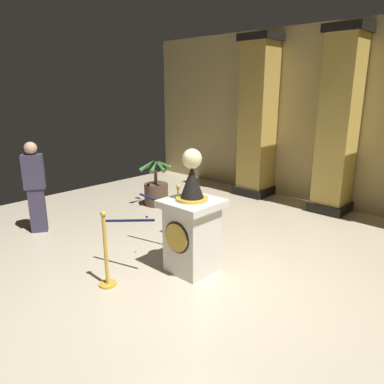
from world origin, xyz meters
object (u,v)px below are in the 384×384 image
Objects in this scene: stanchion_far at (106,260)px; pedestal_clock at (192,226)px; bystander_guest at (35,185)px; potted_palm_left at (156,190)px; stanchion_near at (179,220)px.

pedestal_clock is at bearing 63.74° from stanchion_far.
stanchion_far is 0.64× the size of bystander_guest.
potted_palm_left is (-2.79, 1.77, -0.36)m from pedestal_clock.
pedestal_clock is 1.08× the size of bystander_guest.
potted_palm_left is (-1.79, 1.05, -0.00)m from stanchion_near.
potted_palm_left reaches higher than stanchion_far.
potted_palm_left is 0.65× the size of bystander_guest.
stanchion_near is 0.91× the size of potted_palm_left.
bystander_guest is at bearing -98.07° from potted_palm_left.
potted_palm_left is at bearing 147.52° from pedestal_clock.
potted_palm_left is at bearing 127.97° from stanchion_far.
stanchion_far is at bearing -52.03° from potted_palm_left.
stanchion_far is at bearing -6.04° from bystander_guest.
bystander_guest is (-0.37, -2.60, 0.55)m from potted_palm_left.
stanchion_near is 0.59× the size of bystander_guest.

